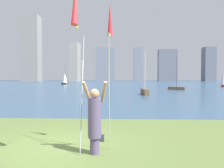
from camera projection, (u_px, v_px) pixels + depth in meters
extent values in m
cube|color=#335170|center=(118.00, 83.00, 69.07)|extent=(120.00, 115.47, 0.12)
cube|color=#2D381C|center=(86.00, 119.00, 11.44)|extent=(120.00, 0.70, 0.02)
cylinder|color=#594C72|center=(95.00, 146.00, 6.25)|extent=(0.24, 0.24, 0.43)
cylinder|color=#594C72|center=(95.00, 118.00, 6.23)|extent=(0.35, 0.35, 1.03)
sphere|color=tan|center=(95.00, 94.00, 6.21)|extent=(0.25, 0.25, 0.25)
cylinder|color=tan|center=(87.00, 92.00, 6.36)|extent=(0.25, 0.40, 0.59)
cylinder|color=tan|center=(104.00, 92.00, 6.34)|extent=(0.25, 0.40, 0.59)
cylinder|color=#B2B2B7|center=(82.00, 92.00, 6.44)|extent=(0.02, 0.68, 3.14)
sphere|color=yellow|center=(77.00, 28.00, 5.74)|extent=(0.06, 0.06, 0.06)
cylinder|color=#B2B2B7|center=(109.00, 93.00, 6.41)|extent=(0.02, 0.38, 3.18)
cone|color=red|center=(110.00, 19.00, 6.75)|extent=(0.16, 0.26, 0.92)
sphere|color=yellow|center=(110.00, 35.00, 6.71)|extent=(0.06, 0.06, 0.06)
cube|color=#33384C|center=(100.00, 138.00, 7.46)|extent=(0.25, 0.13, 0.22)
cube|color=brown|center=(177.00, 88.00, 35.74)|extent=(2.50, 1.65, 0.44)
cylinder|color=#47474C|center=(177.00, 71.00, 35.66)|extent=(0.07, 0.07, 4.62)
cube|color=brown|center=(65.00, 84.00, 58.97)|extent=(2.29, 2.25, 0.45)
cylinder|color=#47474C|center=(65.00, 73.00, 58.89)|extent=(0.07, 0.07, 4.57)
cone|color=white|center=(65.00, 77.00, 59.04)|extent=(1.59, 1.59, 2.71)
cube|color=maroon|center=(224.00, 86.00, 45.57)|extent=(1.80, 2.65, 0.44)
cylinder|color=silver|center=(224.00, 74.00, 45.50)|extent=(0.08, 0.08, 4.24)
cone|color=white|center=(224.00, 78.00, 45.69)|extent=(1.78, 1.78, 2.53)
cube|color=brown|center=(145.00, 92.00, 26.43)|extent=(0.73, 2.89, 0.64)
cylinder|color=silver|center=(145.00, 70.00, 26.35)|extent=(0.09, 0.09, 4.19)
cube|color=gray|center=(31.00, 49.00, 98.75)|extent=(7.35, 5.46, 27.00)
cube|color=gray|center=(75.00, 62.00, 98.33)|extent=(3.32, 7.24, 15.66)
cube|color=gray|center=(106.00, 65.00, 99.35)|extent=(7.85, 3.95, 13.80)
cube|color=gray|center=(138.00, 64.00, 97.52)|extent=(3.64, 3.26, 13.70)
cube|color=slate|center=(167.00, 65.00, 97.78)|extent=(7.61, 3.15, 12.98)
cube|color=slate|center=(209.00, 64.00, 96.78)|extent=(4.36, 5.34, 13.78)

